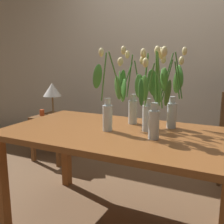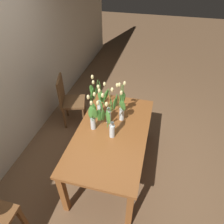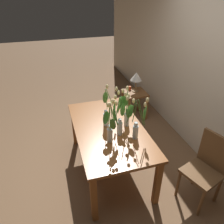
# 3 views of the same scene
# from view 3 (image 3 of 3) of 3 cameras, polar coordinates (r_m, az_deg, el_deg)

# --- Properties ---
(ground_plane) EXTENTS (18.00, 18.00, 0.00)m
(ground_plane) POSITION_cam_3_polar(r_m,az_deg,el_deg) (3.38, -0.74, -14.46)
(ground_plane) COLOR brown
(room_wall_rear) EXTENTS (9.00, 0.10, 2.70)m
(room_wall_rear) POSITION_cam_3_polar(r_m,az_deg,el_deg) (3.32, 25.52, 9.33)
(room_wall_rear) COLOR beige
(room_wall_rear) RESTS_ON ground
(dining_table) EXTENTS (1.60, 0.90, 0.74)m
(dining_table) POSITION_cam_3_polar(r_m,az_deg,el_deg) (2.96, -0.82, -5.60)
(dining_table) COLOR brown
(dining_table) RESTS_ON ground
(tulip_vase_0) EXTENTS (0.16, 0.21, 0.56)m
(tulip_vase_0) POSITION_cam_3_polar(r_m,az_deg,el_deg) (2.69, 1.96, -2.59)
(tulip_vase_0) COLOR silver
(tulip_vase_0) RESTS_ON dining_table
(tulip_vase_1) EXTENTS (0.21, 0.19, 0.57)m
(tulip_vase_1) POSITION_cam_3_polar(r_m,az_deg,el_deg) (2.55, -0.29, -3.52)
(tulip_vase_1) COLOR silver
(tulip_vase_1) RESTS_ON dining_table
(tulip_vase_2) EXTENTS (0.16, 0.29, 0.58)m
(tulip_vase_2) POSITION_cam_3_polar(r_m,az_deg,el_deg) (2.61, 6.44, -2.48)
(tulip_vase_2) COLOR silver
(tulip_vase_2) RESTS_ON dining_table
(tulip_vase_3) EXTENTS (0.23, 0.20, 0.56)m
(tulip_vase_3) POSITION_cam_3_polar(r_m,az_deg,el_deg) (2.85, 3.55, 0.30)
(tulip_vase_3) COLOR silver
(tulip_vase_3) RESTS_ON dining_table
(tulip_vase_4) EXTENTS (0.20, 0.18, 0.58)m
(tulip_vase_4) POSITION_cam_3_polar(r_m,az_deg,el_deg) (2.87, -1.26, -0.14)
(tulip_vase_4) COLOR silver
(tulip_vase_4) RESTS_ON dining_table
(dining_chair) EXTENTS (0.50, 0.50, 0.93)m
(dining_chair) POSITION_cam_3_polar(r_m,az_deg,el_deg) (2.90, 23.85, -12.92)
(dining_chair) COLOR brown
(dining_chair) RESTS_ON ground
(side_table) EXTENTS (0.44, 0.44, 0.55)m
(side_table) POSITION_cam_3_polar(r_m,az_deg,el_deg) (4.36, 5.99, 3.83)
(side_table) COLOR brown
(side_table) RESTS_ON ground
(table_lamp) EXTENTS (0.22, 0.22, 0.40)m
(table_lamp) POSITION_cam_3_polar(r_m,az_deg,el_deg) (4.22, 6.41, 9.17)
(table_lamp) COLOR olive
(table_lamp) RESTS_ON side_table
(pillar_candle) EXTENTS (0.06, 0.06, 0.07)m
(pillar_candle) POSITION_cam_3_polar(r_m,az_deg,el_deg) (4.39, 4.70, 6.32)
(pillar_candle) COLOR #CC4C23
(pillar_candle) RESTS_ON side_table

